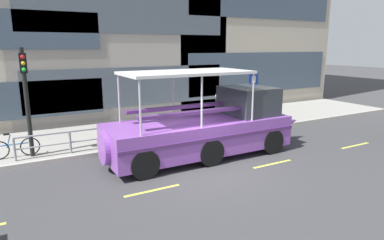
{
  "coord_description": "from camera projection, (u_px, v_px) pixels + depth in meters",
  "views": [
    {
      "loc": [
        -5.92,
        -9.77,
        4.29
      ],
      "look_at": [
        0.6,
        1.95,
        1.3
      ],
      "focal_mm": 31.2,
      "sensor_mm": 36.0,
      "label": 1
    }
  ],
  "objects": [
    {
      "name": "lane_centreline",
      "position": [
        219.0,
        176.0,
        11.24
      ],
      "size": [
        25.8,
        0.12,
        0.01
      ],
      "color": "#DBD64C",
      "rests_on": "ground_plane"
    },
    {
      "name": "curb_guardrail",
      "position": [
        161.0,
        127.0,
        14.78
      ],
      "size": [
        11.68,
        0.09,
        0.9
      ],
      "color": "gray",
      "rests_on": "sidewalk"
    },
    {
      "name": "duck_tour_boat",
      "position": [
        211.0,
        127.0,
        13.31
      ],
      "size": [
        9.15,
        2.61,
        3.37
      ],
      "color": "purple",
      "rests_on": "ground_plane"
    },
    {
      "name": "parking_sign",
      "position": [
        253.0,
        89.0,
        17.51
      ],
      "size": [
        0.6,
        0.12,
        2.77
      ],
      "color": "#4C4F54",
      "rests_on": "sidewalk"
    },
    {
      "name": "sidewalk",
      "position": [
        147.0,
        131.0,
        16.83
      ],
      "size": [
        32.0,
        4.8,
        0.18
      ],
      "primitive_type": "cube",
      "color": "#99968E",
      "rests_on": "ground_plane"
    },
    {
      "name": "traffic_light_pole",
      "position": [
        26.0,
        92.0,
        12.14
      ],
      "size": [
        0.24,
        0.46,
        4.06
      ],
      "color": "black",
      "rests_on": "sidewalk"
    },
    {
      "name": "ground_plane",
      "position": [
        204.0,
        167.0,
        12.07
      ],
      "size": [
        120.0,
        120.0,
        0.0
      ],
      "primitive_type": "plane",
      "color": "#3D3D3F"
    },
    {
      "name": "curb_edge",
      "position": [
        167.0,
        143.0,
        14.71
      ],
      "size": [
        32.0,
        0.18,
        0.18
      ],
      "primitive_type": "cube",
      "color": "#B2ADA3",
      "rests_on": "ground_plane"
    },
    {
      "name": "pedestrian_near_bow",
      "position": [
        217.0,
        106.0,
        17.78
      ],
      "size": [
        0.31,
        0.42,
        1.63
      ],
      "color": "#1E2338",
      "rests_on": "sidewalk"
    },
    {
      "name": "leaned_bicycle",
      "position": [
        15.0,
        148.0,
        12.48
      ],
      "size": [
        1.74,
        0.46,
        0.96
      ],
      "color": "black",
      "rests_on": "sidewalk"
    }
  ]
}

